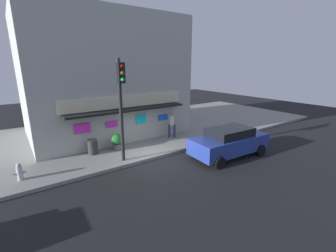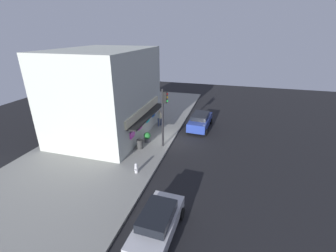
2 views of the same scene
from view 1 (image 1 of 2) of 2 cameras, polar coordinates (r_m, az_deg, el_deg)
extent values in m
plane|color=black|center=(12.61, -3.57, -8.49)|extent=(52.35, 52.35, 0.00)
cube|color=gray|center=(17.35, -13.35, -1.88)|extent=(34.90, 11.24, 0.17)
cube|color=#ADB2A8|center=(17.56, -16.00, 11.88)|extent=(10.32, 7.53, 8.08)
cube|color=beige|center=(14.15, -10.37, 6.05)|extent=(7.84, 0.16, 0.71)
cube|color=black|center=(13.91, -9.67, 4.05)|extent=(7.43, 0.90, 0.12)
cube|color=#E533CC|center=(13.55, -20.60, -0.58)|extent=(0.89, 0.08, 0.55)
cube|color=#E533CC|center=(14.04, -13.88, 0.46)|extent=(0.72, 0.08, 0.37)
cube|color=#19D8E5|center=(14.83, -6.72, 1.76)|extent=(0.71, 0.08, 0.58)
cube|color=blue|center=(15.71, -1.25, 2.17)|extent=(0.72, 0.08, 0.38)
cylinder|color=black|center=(11.61, -11.67, 3.43)|extent=(0.18, 0.18, 5.17)
cube|color=black|center=(11.15, -11.68, 12.87)|extent=(0.32, 0.28, 0.95)
sphere|color=maroon|center=(11.01, -11.44, 14.42)|extent=(0.18, 0.18, 0.18)
sphere|color=brown|center=(11.01, -11.36, 12.86)|extent=(0.18, 0.18, 0.18)
sphere|color=#1ED83F|center=(11.03, -11.27, 11.30)|extent=(0.18, 0.18, 0.18)
cylinder|color=#B2B2B7|center=(11.99, -33.06, -9.91)|extent=(0.24, 0.24, 0.61)
sphere|color=#B2B2B7|center=(11.85, -33.32, -8.27)|extent=(0.20, 0.20, 0.20)
cylinder|color=#B2B2B7|center=(11.98, -33.94, -9.91)|extent=(0.12, 0.10, 0.10)
cylinder|color=#B2B2B7|center=(11.98, -32.22, -9.64)|extent=(0.12, 0.10, 0.10)
cylinder|color=#2D2D2D|center=(13.48, -18.29, -4.99)|extent=(0.54, 0.54, 0.83)
cylinder|color=navy|center=(15.68, 0.31, -1.24)|extent=(0.22, 0.22, 0.90)
cylinder|color=navy|center=(15.71, 1.61, -1.22)|extent=(0.22, 0.22, 0.90)
cube|color=beige|center=(15.49, 0.97, 1.45)|extent=(0.40, 0.45, 0.62)
sphere|color=tan|center=(15.39, 0.98, 3.08)|extent=(0.22, 0.22, 0.22)
cylinder|color=beige|center=(15.30, 1.03, 1.15)|extent=(0.14, 0.14, 0.56)
cylinder|color=beige|center=(15.70, 0.91, 1.53)|extent=(0.14, 0.14, 0.56)
cylinder|color=#59595B|center=(13.84, -12.53, -5.08)|extent=(0.50, 0.50, 0.35)
sphere|color=#1E6628|center=(13.70, -12.64, -3.32)|extent=(0.64, 0.64, 0.64)
cube|color=navy|center=(13.29, 14.99, -4.23)|extent=(4.65, 2.10, 0.88)
cube|color=black|center=(13.09, 15.19, -1.45)|extent=(2.54, 1.69, 0.47)
cylinder|color=black|center=(15.15, 16.47, -3.68)|extent=(0.65, 0.25, 0.64)
cylinder|color=black|center=(14.07, 22.12, -5.66)|extent=(0.65, 0.25, 0.64)
cylinder|color=black|center=(13.04, 7.01, -6.24)|extent=(0.65, 0.25, 0.64)
cylinder|color=black|center=(11.77, 12.76, -8.95)|extent=(0.65, 0.25, 0.64)
camera|label=2|loc=(14.71, -108.39, 14.11)|focal=24.53mm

